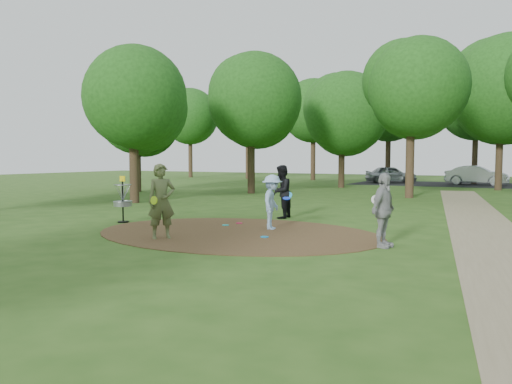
% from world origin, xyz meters
% --- Properties ---
extents(ground, '(100.00, 100.00, 0.00)m').
position_xyz_m(ground, '(0.00, 0.00, 0.00)').
color(ground, '#2D5119').
rests_on(ground, ground).
extents(dirt_clearing, '(8.40, 8.40, 0.02)m').
position_xyz_m(dirt_clearing, '(0.00, 0.00, 0.01)').
color(dirt_clearing, '#47301C').
rests_on(dirt_clearing, ground).
extents(footpath, '(7.55, 39.89, 0.01)m').
position_xyz_m(footpath, '(6.50, 2.00, 0.01)').
color(footpath, '#8C7A5B').
rests_on(footpath, ground).
extents(parking_lot, '(14.00, 8.00, 0.01)m').
position_xyz_m(parking_lot, '(2.00, 30.00, 0.00)').
color(parking_lot, black).
rests_on(parking_lot, ground).
extents(player_observer_with_disc, '(0.83, 0.86, 1.99)m').
position_xyz_m(player_observer_with_disc, '(-1.25, -1.78, 0.99)').
color(player_observer_with_disc, '#586138').
rests_on(player_observer_with_disc, ground).
extents(player_throwing_with_disc, '(1.06, 1.17, 1.64)m').
position_xyz_m(player_throwing_with_disc, '(0.59, 1.11, 0.82)').
color(player_throwing_with_disc, '#96B9E0').
rests_on(player_throwing_with_disc, ground).
extents(player_walking_with_disc, '(0.80, 0.94, 1.88)m').
position_xyz_m(player_walking_with_disc, '(-0.33, 3.76, 0.94)').
color(player_walking_with_disc, black).
rests_on(player_walking_with_disc, ground).
extents(player_waiting_with_disc, '(0.63, 1.11, 1.78)m').
position_xyz_m(player_waiting_with_disc, '(4.22, -0.33, 0.89)').
color(player_waiting_with_disc, gray).
rests_on(player_waiting_with_disc, ground).
extents(disc_ground_cyan, '(0.22, 0.22, 0.02)m').
position_xyz_m(disc_ground_cyan, '(-1.04, 1.13, 0.03)').
color(disc_ground_cyan, '#19C9CC').
rests_on(disc_ground_cyan, dirt_clearing).
extents(disc_ground_blue, '(0.22, 0.22, 0.02)m').
position_xyz_m(disc_ground_blue, '(1.08, -0.38, 0.03)').
color(disc_ground_blue, '#0D95E7').
rests_on(disc_ground_blue, dirt_clearing).
extents(disc_ground_red, '(0.22, 0.22, 0.02)m').
position_xyz_m(disc_ground_red, '(-0.90, 1.74, 0.03)').
color(disc_ground_red, '#C71347').
rests_on(disc_ground_red, dirt_clearing).
extents(car_left, '(4.52, 3.25, 1.43)m').
position_xyz_m(car_left, '(-2.34, 30.28, 0.71)').
color(car_left, '#A5A8AC').
rests_on(car_left, ground).
extents(car_right, '(4.64, 1.80, 1.50)m').
position_xyz_m(car_right, '(4.31, 30.00, 0.75)').
color(car_right, '#B6B9BE').
rests_on(car_right, ground).
extents(disc_golf_basket, '(0.63, 0.63, 1.54)m').
position_xyz_m(disc_golf_basket, '(-4.50, 0.30, 0.87)').
color(disc_golf_basket, black).
rests_on(disc_golf_basket, ground).
extents(tree_ring, '(37.48, 46.35, 9.81)m').
position_xyz_m(tree_ring, '(2.75, 10.02, 5.27)').
color(tree_ring, '#332316').
rests_on(tree_ring, ground).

